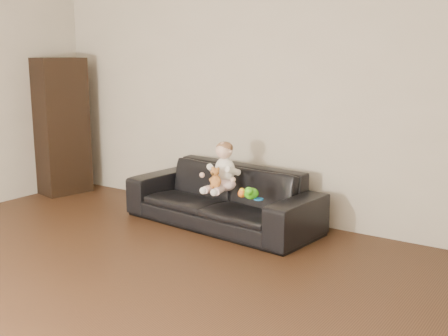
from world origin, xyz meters
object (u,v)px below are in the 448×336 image
Objects in this scene: sofa at (222,196)px; toy_rattle at (242,193)px; toy_green at (251,194)px; toy_blue_disc at (259,199)px; baby at (223,170)px; cabinet at (61,126)px; teddy_bear at (215,178)px.

toy_rattle is at bearing -24.99° from sofa.
toy_blue_disc is (0.07, 0.02, -0.05)m from toy_green.
toy_rattle is (-0.10, -0.00, -0.01)m from toy_green.
sofa is 4.18× the size of baby.
toy_blue_disc is at bearing 15.47° from toy_green.
toy_rattle is at bearing -29.43° from baby.
toy_green is at bearing -24.00° from baby.
baby is at bearing 8.96° from cabinet.
toy_green is (0.38, -0.11, -0.16)m from baby.
cabinet is 2.89m from toy_blue_disc.
cabinet is 10.77× the size of toy_green.
toy_green is at bearing -11.14° from teddy_bear.
teddy_bear is 0.46m from toy_blue_disc.
sofa is 22.66× the size of toy_blue_disc.
cabinet is 2.82m from toy_green.
toy_blue_disc is at bearing 7.00° from toy_rattle.
toy_rattle is (2.69, -0.24, -0.39)m from cabinet.
toy_blue_disc is (2.86, -0.22, -0.42)m from cabinet.
teddy_bear is at bearing -174.73° from toy_green.
sofa is at bearing 155.13° from toy_green.
cabinet reaches higher than toy_green.
toy_blue_disc is at bearing 7.61° from cabinet.
toy_green is at bearing 7.14° from cabinet.
toy_blue_disc is (0.44, -0.09, -0.20)m from baby.
teddy_bear is 2.52× the size of toy_rattle.
toy_rattle is (0.27, 0.03, -0.12)m from teddy_bear.
teddy_bear reaches higher than toy_blue_disc.
cabinet reaches higher than toy_blue_disc.
sofa is 10.03× the size of teddy_bear.
cabinet is at bearing 169.10° from baby.
toy_blue_disc is at bearing -9.55° from teddy_bear.
baby reaches higher than toy_green.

